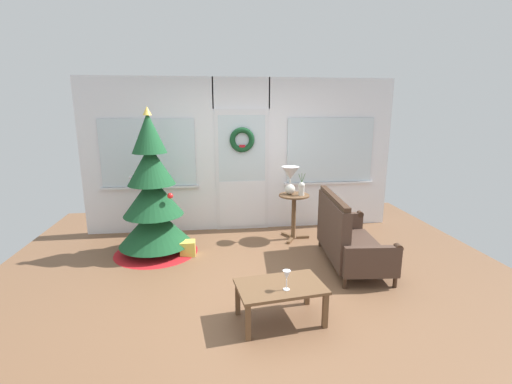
{
  "coord_description": "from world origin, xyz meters",
  "views": [
    {
      "loc": [
        -0.52,
        -3.94,
        2.06
      ],
      "look_at": [
        0.05,
        0.55,
        1.0
      ],
      "focal_mm": 25.21,
      "sensor_mm": 36.0,
      "label": 1
    }
  ],
  "objects_px": {
    "flower_vase": "(302,188)",
    "coffee_table": "(280,290)",
    "wine_glass": "(287,276)",
    "gift_box": "(188,248)",
    "settee_sofa": "(346,238)",
    "table_lamp": "(290,176)",
    "christmas_tree": "(153,203)",
    "side_table": "(294,208)"
  },
  "relations": [
    {
      "from": "flower_vase",
      "to": "coffee_table",
      "type": "relative_size",
      "value": 0.39
    },
    {
      "from": "wine_glass",
      "to": "gift_box",
      "type": "height_order",
      "value": "wine_glass"
    },
    {
      "from": "settee_sofa",
      "to": "table_lamp",
      "type": "distance_m",
      "value": 1.37
    },
    {
      "from": "flower_vase",
      "to": "settee_sofa",
      "type": "bearing_deg",
      "value": -69.1
    },
    {
      "from": "wine_glass",
      "to": "settee_sofa",
      "type": "bearing_deg",
      "value": 49.87
    },
    {
      "from": "christmas_tree",
      "to": "wine_glass",
      "type": "xyz_separation_m",
      "value": [
        1.51,
        -2.03,
        -0.22
      ]
    },
    {
      "from": "wine_glass",
      "to": "table_lamp",
      "type": "bearing_deg",
      "value": 76.96
    },
    {
      "from": "coffee_table",
      "to": "gift_box",
      "type": "distance_m",
      "value": 2.04
    },
    {
      "from": "side_table",
      "to": "flower_vase",
      "type": "xyz_separation_m",
      "value": [
        0.1,
        -0.06,
        0.33
      ]
    },
    {
      "from": "christmas_tree",
      "to": "coffee_table",
      "type": "relative_size",
      "value": 2.31
    },
    {
      "from": "settee_sofa",
      "to": "table_lamp",
      "type": "height_order",
      "value": "table_lamp"
    },
    {
      "from": "side_table",
      "to": "gift_box",
      "type": "xyz_separation_m",
      "value": [
        -1.65,
        -0.47,
        -0.41
      ]
    },
    {
      "from": "gift_box",
      "to": "wine_glass",
      "type": "bearing_deg",
      "value": -60.77
    },
    {
      "from": "christmas_tree",
      "to": "gift_box",
      "type": "bearing_deg",
      "value": -20.17
    },
    {
      "from": "side_table",
      "to": "wine_glass",
      "type": "xyz_separation_m",
      "value": [
        -0.61,
        -2.33,
        0.01
      ]
    },
    {
      "from": "side_table",
      "to": "table_lamp",
      "type": "distance_m",
      "value": 0.5
    },
    {
      "from": "flower_vase",
      "to": "wine_glass",
      "type": "distance_m",
      "value": 2.4
    },
    {
      "from": "christmas_tree",
      "to": "gift_box",
      "type": "relative_size",
      "value": 9.88
    },
    {
      "from": "side_table",
      "to": "coffee_table",
      "type": "bearing_deg",
      "value": -106.18
    },
    {
      "from": "table_lamp",
      "to": "wine_glass",
      "type": "distance_m",
      "value": 2.48
    },
    {
      "from": "wine_glass",
      "to": "gift_box",
      "type": "bearing_deg",
      "value": 119.23
    },
    {
      "from": "table_lamp",
      "to": "gift_box",
      "type": "distance_m",
      "value": 1.9
    },
    {
      "from": "settee_sofa",
      "to": "coffee_table",
      "type": "xyz_separation_m",
      "value": [
        -1.12,
        -1.19,
        -0.05
      ]
    },
    {
      "from": "table_lamp",
      "to": "wine_glass",
      "type": "bearing_deg",
      "value": -103.04
    },
    {
      "from": "flower_vase",
      "to": "wine_glass",
      "type": "relative_size",
      "value": 1.79
    },
    {
      "from": "side_table",
      "to": "gift_box",
      "type": "bearing_deg",
      "value": -164.26
    },
    {
      "from": "table_lamp",
      "to": "flower_vase",
      "type": "xyz_separation_m",
      "value": [
        0.16,
        -0.1,
        -0.17
      ]
    },
    {
      "from": "settee_sofa",
      "to": "gift_box",
      "type": "height_order",
      "value": "settee_sofa"
    },
    {
      "from": "side_table",
      "to": "coffee_table",
      "type": "distance_m",
      "value": 2.33
    },
    {
      "from": "settee_sofa",
      "to": "gift_box",
      "type": "relative_size",
      "value": 7.04
    },
    {
      "from": "wine_glass",
      "to": "christmas_tree",
      "type": "bearing_deg",
      "value": 126.57
    },
    {
      "from": "coffee_table",
      "to": "table_lamp",
      "type": "bearing_deg",
      "value": 75.5
    },
    {
      "from": "table_lamp",
      "to": "coffee_table",
      "type": "distance_m",
      "value": 2.44
    },
    {
      "from": "table_lamp",
      "to": "christmas_tree",
      "type": "bearing_deg",
      "value": -170.79
    },
    {
      "from": "christmas_tree",
      "to": "flower_vase",
      "type": "height_order",
      "value": "christmas_tree"
    },
    {
      "from": "settee_sofa",
      "to": "side_table",
      "type": "xyz_separation_m",
      "value": [
        -0.47,
        1.04,
        0.14
      ]
    },
    {
      "from": "table_lamp",
      "to": "coffee_table",
      "type": "height_order",
      "value": "table_lamp"
    },
    {
      "from": "christmas_tree",
      "to": "coffee_table",
      "type": "bearing_deg",
      "value": -52.81
    },
    {
      "from": "side_table",
      "to": "settee_sofa",
      "type": "bearing_deg",
      "value": -65.49
    },
    {
      "from": "wine_glass",
      "to": "gift_box",
      "type": "relative_size",
      "value": 0.92
    },
    {
      "from": "table_lamp",
      "to": "flower_vase",
      "type": "bearing_deg",
      "value": -32.01
    },
    {
      "from": "coffee_table",
      "to": "gift_box",
      "type": "height_order",
      "value": "coffee_table"
    }
  ]
}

